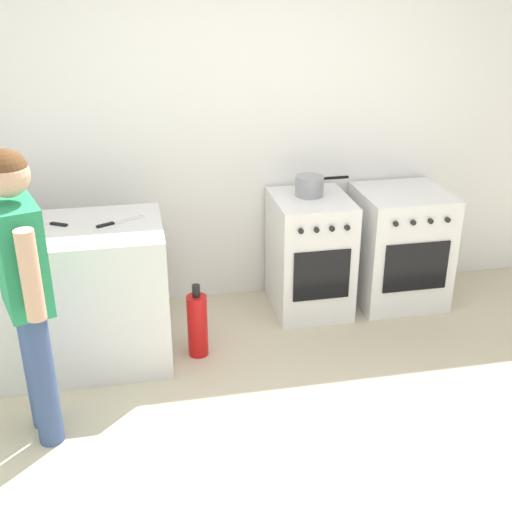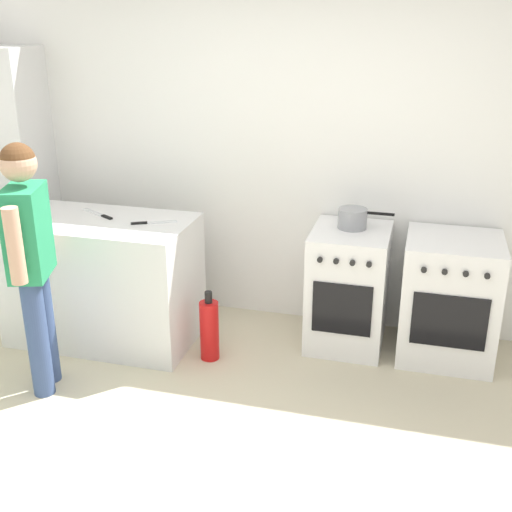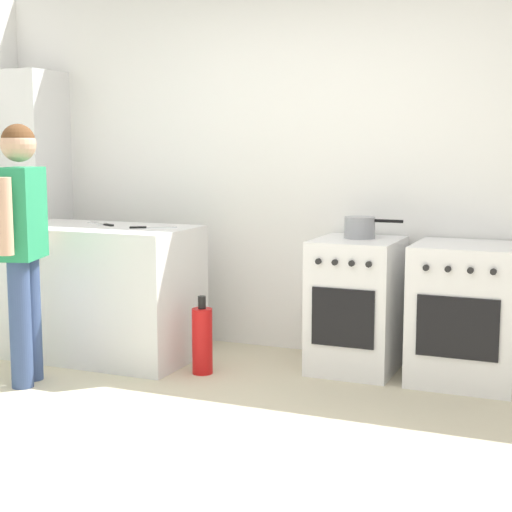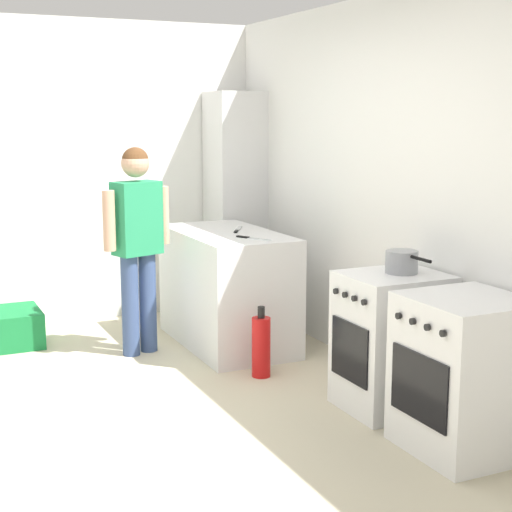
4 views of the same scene
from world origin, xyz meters
TOP-DOWN VIEW (x-y plane):
  - ground_plane at (0.00, 0.00)m, footprint 8.00×8.00m
  - back_wall at (0.00, 1.95)m, footprint 6.00×0.10m
  - counter_unit at (-1.35, 1.20)m, footprint 1.30×0.70m
  - oven_left at (0.35, 1.58)m, footprint 0.52×0.62m
  - oven_right at (1.03, 1.58)m, footprint 0.62×0.62m
  - pot at (0.35, 1.63)m, footprint 0.38×0.20m
  - knife_bread at (-1.40, 1.31)m, footprint 0.32×0.20m
  - knife_chef at (-0.96, 1.23)m, footprint 0.29×0.17m
  - person at (-1.41, 0.50)m, footprint 0.29×0.55m
  - fire_extinguisher at (-0.52, 1.10)m, footprint 0.13×0.13m

SIDE VIEW (x-z plane):
  - ground_plane at x=0.00m, z-range 0.00..0.00m
  - fire_extinguisher at x=-0.52m, z-range -0.03..0.47m
  - oven_left at x=0.35m, z-range 0.00..0.85m
  - oven_right at x=1.03m, z-range 0.00..0.85m
  - counter_unit at x=-1.35m, z-range 0.00..0.90m
  - knife_bread at x=-1.40m, z-range 0.90..0.91m
  - knife_chef at x=-0.96m, z-range 0.90..0.91m
  - pot at x=0.35m, z-range 0.85..0.99m
  - person at x=-1.41m, z-range 0.14..1.71m
  - back_wall at x=0.00m, z-range 0.00..2.60m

